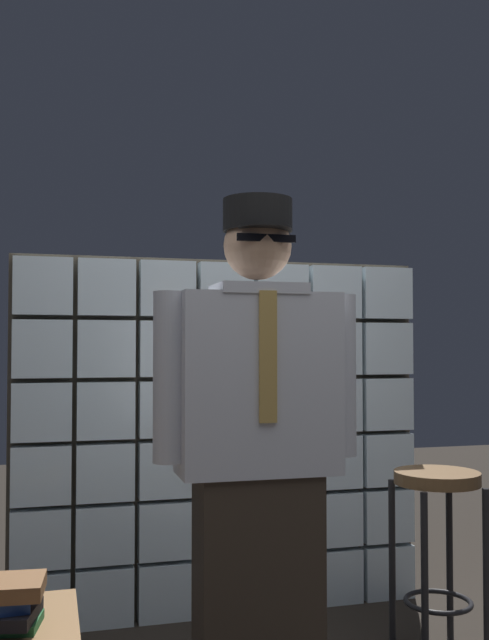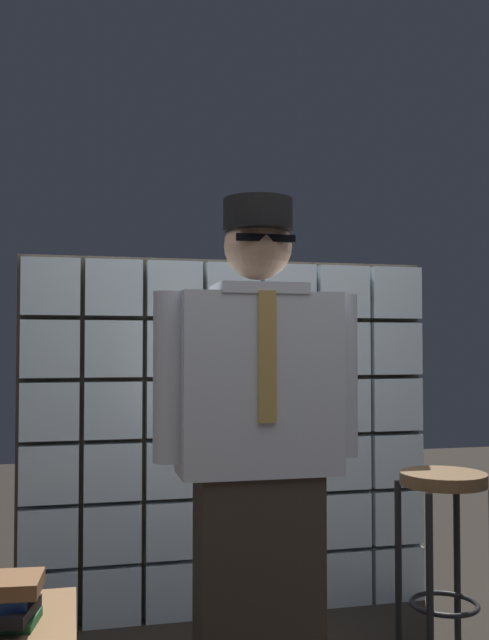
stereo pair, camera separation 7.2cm
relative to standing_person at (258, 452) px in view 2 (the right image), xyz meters
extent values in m
cube|color=silver|center=(-0.68, 1.02, -0.77)|extent=(0.25, 0.08, 0.25)
cube|color=silver|center=(-0.41, 1.02, -0.77)|extent=(0.25, 0.08, 0.25)
cube|color=silver|center=(-0.13, 1.02, -0.77)|extent=(0.25, 0.08, 0.25)
cube|color=silver|center=(0.14, 1.02, -0.77)|extent=(0.25, 0.08, 0.25)
cube|color=silver|center=(0.41, 1.02, -0.77)|extent=(0.25, 0.08, 0.25)
cube|color=silver|center=(0.69, 1.02, -0.77)|extent=(0.25, 0.08, 0.25)
cube|color=silver|center=(0.96, 1.02, -0.77)|extent=(0.25, 0.08, 0.25)
cube|color=silver|center=(-0.68, 1.02, -0.49)|extent=(0.25, 0.08, 0.25)
cube|color=silver|center=(-0.41, 1.02, -0.49)|extent=(0.25, 0.08, 0.25)
cube|color=silver|center=(-0.13, 1.02, -0.49)|extent=(0.25, 0.08, 0.25)
cube|color=silver|center=(0.14, 1.02, -0.49)|extent=(0.25, 0.08, 0.25)
cube|color=silver|center=(0.41, 1.02, -0.49)|extent=(0.25, 0.08, 0.25)
cube|color=silver|center=(0.69, 1.02, -0.49)|extent=(0.25, 0.08, 0.25)
cube|color=silver|center=(0.96, 1.02, -0.49)|extent=(0.25, 0.08, 0.25)
cube|color=silver|center=(-0.68, 1.02, -0.22)|extent=(0.25, 0.08, 0.25)
cube|color=silver|center=(-0.41, 1.02, -0.22)|extent=(0.25, 0.08, 0.25)
cube|color=silver|center=(-0.13, 1.02, -0.22)|extent=(0.25, 0.08, 0.25)
cube|color=silver|center=(0.14, 1.02, -0.22)|extent=(0.25, 0.08, 0.25)
cube|color=silver|center=(0.41, 1.02, -0.22)|extent=(0.25, 0.08, 0.25)
cube|color=silver|center=(0.69, 1.02, -0.22)|extent=(0.25, 0.08, 0.25)
cube|color=silver|center=(0.96, 1.02, -0.22)|extent=(0.25, 0.08, 0.25)
cube|color=silver|center=(-0.68, 1.02, 0.06)|extent=(0.25, 0.08, 0.25)
cube|color=silver|center=(-0.41, 1.02, 0.06)|extent=(0.25, 0.08, 0.25)
cube|color=silver|center=(-0.13, 1.02, 0.06)|extent=(0.25, 0.08, 0.25)
cube|color=silver|center=(0.14, 1.02, 0.06)|extent=(0.25, 0.08, 0.25)
cube|color=silver|center=(0.41, 1.02, 0.06)|extent=(0.25, 0.08, 0.25)
cube|color=silver|center=(0.69, 1.02, 0.06)|extent=(0.25, 0.08, 0.25)
cube|color=silver|center=(0.96, 1.02, 0.06)|extent=(0.25, 0.08, 0.25)
cube|color=silver|center=(-0.68, 1.02, 0.33)|extent=(0.25, 0.08, 0.25)
cube|color=silver|center=(-0.41, 1.02, 0.33)|extent=(0.25, 0.08, 0.25)
cube|color=silver|center=(-0.13, 1.02, 0.33)|extent=(0.25, 0.08, 0.25)
cube|color=silver|center=(0.14, 1.02, 0.33)|extent=(0.25, 0.08, 0.25)
cube|color=silver|center=(0.41, 1.02, 0.33)|extent=(0.25, 0.08, 0.25)
cube|color=silver|center=(0.69, 1.02, 0.33)|extent=(0.25, 0.08, 0.25)
cube|color=silver|center=(0.96, 1.02, 0.33)|extent=(0.25, 0.08, 0.25)
cube|color=silver|center=(-0.68, 1.02, 0.60)|extent=(0.25, 0.08, 0.25)
cube|color=silver|center=(-0.41, 1.02, 0.60)|extent=(0.25, 0.08, 0.25)
cube|color=silver|center=(-0.13, 1.02, 0.60)|extent=(0.25, 0.08, 0.25)
cube|color=silver|center=(0.14, 1.02, 0.60)|extent=(0.25, 0.08, 0.25)
cube|color=silver|center=(0.41, 1.02, 0.60)|extent=(0.25, 0.08, 0.25)
cube|color=silver|center=(0.69, 1.02, 0.60)|extent=(0.25, 0.08, 0.25)
cube|color=silver|center=(0.96, 1.02, 0.60)|extent=(0.25, 0.08, 0.25)
cube|color=#4C4438|center=(0.14, 1.07, -0.08)|extent=(1.94, 0.02, 1.66)
cube|color=#382D23|center=(0.00, 0.00, -0.48)|extent=(0.40, 0.20, 0.82)
cube|color=silver|center=(0.00, 0.00, 0.22)|extent=(0.52, 0.23, 0.58)
cube|color=tan|center=(0.00, -0.12, 0.31)|extent=(0.06, 0.01, 0.41)
cube|color=silver|center=(0.00, 0.00, 0.52)|extent=(0.28, 0.24, 0.04)
sphere|color=tan|center=(0.00, 0.00, 0.67)|extent=(0.22, 0.22, 0.22)
ellipsoid|color=black|center=(0.00, -0.05, 0.63)|extent=(0.15, 0.08, 0.10)
cube|color=black|center=(0.00, -0.10, 0.68)|extent=(0.19, 0.01, 0.02)
cylinder|color=black|center=(0.00, -0.08, 0.71)|extent=(0.17, 0.17, 0.01)
cylinder|color=black|center=(0.00, 0.00, 0.77)|extent=(0.23, 0.23, 0.11)
cylinder|color=silver|center=(0.29, 0.00, 0.24)|extent=(0.10, 0.10, 0.54)
cylinder|color=silver|center=(-0.29, 0.00, 0.24)|extent=(0.10, 0.10, 0.54)
cylinder|color=brown|center=(0.85, 0.35, -0.19)|extent=(0.34, 0.34, 0.05)
torus|color=black|center=(0.85, 0.35, -0.67)|extent=(0.27, 0.27, 0.02)
cylinder|color=black|center=(0.71, 0.22, -0.55)|extent=(0.03, 0.03, 0.68)
cylinder|color=black|center=(0.71, 0.48, -0.55)|extent=(0.03, 0.03, 0.68)
cylinder|color=black|center=(0.98, 0.48, -0.55)|extent=(0.03, 0.03, 0.68)
camera|label=1|loc=(-0.65, -2.23, 0.34)|focal=40.23mm
camera|label=2|loc=(-0.58, -2.25, 0.34)|focal=40.23mm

